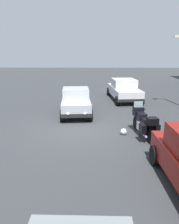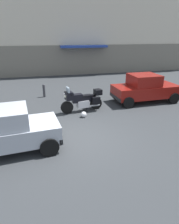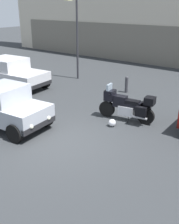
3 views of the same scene
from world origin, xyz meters
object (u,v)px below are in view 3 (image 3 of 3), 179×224
motorcycle (127,105)px  car_sedan_far (8,73)px  bollard_curbside (126,84)px  car_compact_side (5,106)px  helmet (112,123)px  streetlamp_curbside (75,31)px

motorcycle → car_sedan_far: bearing=-9.6°
car_sedan_far → bollard_curbside: size_ratio=5.56×
car_compact_side → bollard_curbside: car_compact_side is taller
motorcycle → bollard_curbside: motorcycle is taller
motorcycle → helmet: size_ratio=8.05×
motorcycle → car_compact_side: car_compact_side is taller
motorcycle → streetlamp_curbside: streetlamp_curbside is taller
helmet → car_compact_side: car_compact_side is taller
helmet → motorcycle: bearing=80.7°
motorcycle → car_sedan_far: 7.48m
motorcycle → streetlamp_curbside: 7.02m
helmet → car_sedan_far: (-7.34, 0.95, 0.64)m
car_sedan_far → bollard_curbside: (5.62, 2.99, -0.34)m
streetlamp_curbside → bollard_curbside: bearing=-7.4°
car_sedan_far → streetlamp_curbside: 4.44m
motorcycle → bollard_curbside: bearing=-68.0°
motorcycle → helmet: 0.96m
bollard_curbside → motorcycle: bearing=-59.3°
motorcycle → helmet: bearing=72.0°
car_compact_side → bollard_curbside: bearing=72.0°
car_compact_side → streetlamp_curbside: streetlamp_curbside is taller
helmet → bollard_curbside: (-1.71, 3.94, 0.31)m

